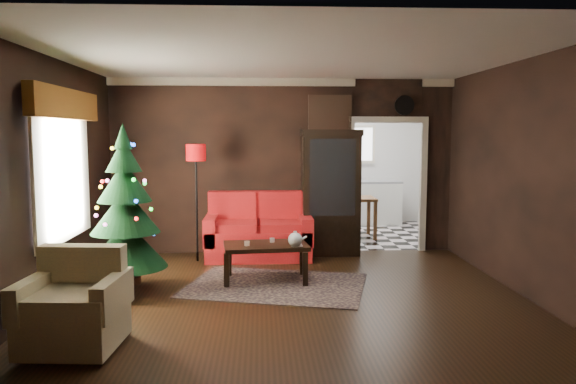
{
  "coord_description": "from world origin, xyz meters",
  "views": [
    {
      "loc": [
        -0.37,
        -6.43,
        1.92
      ],
      "look_at": [
        0.0,
        0.9,
        1.15
      ],
      "focal_mm": 34.51,
      "sensor_mm": 36.0,
      "label": 1
    }
  ],
  "objects_px": {
    "floor_lamp": "(197,207)",
    "armchair": "(73,300)",
    "coffee_table": "(266,262)",
    "loveseat": "(259,226)",
    "curio_cabinet": "(331,195)",
    "wall_clock": "(404,105)",
    "kitchen_table": "(355,217)",
    "christmas_tree": "(125,207)",
    "teapot": "(295,239)"
  },
  "relations": [
    {
      "from": "floor_lamp",
      "to": "armchair",
      "type": "relative_size",
      "value": 2.21
    },
    {
      "from": "floor_lamp",
      "to": "coffee_table",
      "type": "distance_m",
      "value": 1.69
    },
    {
      "from": "loveseat",
      "to": "curio_cabinet",
      "type": "bearing_deg",
      "value": 10.83
    },
    {
      "from": "curio_cabinet",
      "to": "wall_clock",
      "type": "xyz_separation_m",
      "value": [
        1.2,
        0.18,
        1.43
      ]
    },
    {
      "from": "curio_cabinet",
      "to": "armchair",
      "type": "height_order",
      "value": "curio_cabinet"
    },
    {
      "from": "armchair",
      "to": "kitchen_table",
      "type": "bearing_deg",
      "value": 61.45
    },
    {
      "from": "christmas_tree",
      "to": "armchair",
      "type": "distance_m",
      "value": 1.89
    },
    {
      "from": "armchair",
      "to": "loveseat",
      "type": "bearing_deg",
      "value": 70.24
    },
    {
      "from": "teapot",
      "to": "kitchen_table",
      "type": "xyz_separation_m",
      "value": [
        1.33,
        3.23,
        -0.22
      ]
    },
    {
      "from": "floor_lamp",
      "to": "teapot",
      "type": "distance_m",
      "value": 2.0
    },
    {
      "from": "coffee_table",
      "to": "kitchen_table",
      "type": "bearing_deg",
      "value": 60.71
    },
    {
      "from": "wall_clock",
      "to": "kitchen_table",
      "type": "distance_m",
      "value": 2.43
    },
    {
      "from": "loveseat",
      "to": "armchair",
      "type": "distance_m",
      "value": 3.97
    },
    {
      "from": "christmas_tree",
      "to": "floor_lamp",
      "type": "bearing_deg",
      "value": 68.2
    },
    {
      "from": "christmas_tree",
      "to": "curio_cabinet",
      "type": "bearing_deg",
      "value": 36.74
    },
    {
      "from": "curio_cabinet",
      "to": "armchair",
      "type": "xyz_separation_m",
      "value": [
        -2.78,
        -3.83,
        -0.49
      ]
    },
    {
      "from": "loveseat",
      "to": "kitchen_table",
      "type": "distance_m",
      "value": 2.45
    },
    {
      "from": "floor_lamp",
      "to": "armchair",
      "type": "bearing_deg",
      "value": -101.58
    },
    {
      "from": "christmas_tree",
      "to": "coffee_table",
      "type": "xyz_separation_m",
      "value": [
        1.69,
        0.44,
        -0.8
      ]
    },
    {
      "from": "coffee_table",
      "to": "teapot",
      "type": "distance_m",
      "value": 0.54
    },
    {
      "from": "curio_cabinet",
      "to": "floor_lamp",
      "type": "distance_m",
      "value": 2.12
    },
    {
      "from": "curio_cabinet",
      "to": "wall_clock",
      "type": "height_order",
      "value": "wall_clock"
    },
    {
      "from": "loveseat",
      "to": "kitchen_table",
      "type": "relative_size",
      "value": 2.27
    },
    {
      "from": "armchair",
      "to": "wall_clock",
      "type": "height_order",
      "value": "wall_clock"
    },
    {
      "from": "coffee_table",
      "to": "wall_clock",
      "type": "height_order",
      "value": "wall_clock"
    },
    {
      "from": "loveseat",
      "to": "wall_clock",
      "type": "distance_m",
      "value": 3.04
    },
    {
      "from": "floor_lamp",
      "to": "wall_clock",
      "type": "bearing_deg",
      "value": 9.86
    },
    {
      "from": "curio_cabinet",
      "to": "christmas_tree",
      "type": "distance_m",
      "value": 3.42
    },
    {
      "from": "christmas_tree",
      "to": "teapot",
      "type": "relative_size",
      "value": 9.09
    },
    {
      "from": "coffee_table",
      "to": "christmas_tree",
      "type": "bearing_deg",
      "value": -165.35
    },
    {
      "from": "floor_lamp",
      "to": "kitchen_table",
      "type": "bearing_deg",
      "value": 33.71
    },
    {
      "from": "curio_cabinet",
      "to": "kitchen_table",
      "type": "xyz_separation_m",
      "value": [
        0.65,
        1.43,
        -0.57
      ]
    },
    {
      "from": "loveseat",
      "to": "christmas_tree",
      "type": "bearing_deg",
      "value": -131.05
    },
    {
      "from": "loveseat",
      "to": "teapot",
      "type": "bearing_deg",
      "value": -73.48
    },
    {
      "from": "floor_lamp",
      "to": "kitchen_table",
      "type": "relative_size",
      "value": 2.51
    },
    {
      "from": "teapot",
      "to": "kitchen_table",
      "type": "relative_size",
      "value": 0.27
    },
    {
      "from": "loveseat",
      "to": "wall_clock",
      "type": "height_order",
      "value": "wall_clock"
    },
    {
      "from": "curio_cabinet",
      "to": "kitchen_table",
      "type": "height_order",
      "value": "curio_cabinet"
    },
    {
      "from": "floor_lamp",
      "to": "coffee_table",
      "type": "bearing_deg",
      "value": -49.82
    },
    {
      "from": "teapot",
      "to": "wall_clock",
      "type": "distance_m",
      "value": 3.26
    },
    {
      "from": "loveseat",
      "to": "christmas_tree",
      "type": "distance_m",
      "value": 2.48
    },
    {
      "from": "teapot",
      "to": "coffee_table",
      "type": "bearing_deg",
      "value": 151.96
    },
    {
      "from": "loveseat",
      "to": "coffee_table",
      "type": "distance_m",
      "value": 1.41
    },
    {
      "from": "kitchen_table",
      "to": "christmas_tree",
      "type": "bearing_deg",
      "value": -134.28
    },
    {
      "from": "armchair",
      "to": "wall_clock",
      "type": "xyz_separation_m",
      "value": [
        3.98,
        4.01,
        1.92
      ]
    },
    {
      "from": "teapot",
      "to": "wall_clock",
      "type": "bearing_deg",
      "value": 46.48
    },
    {
      "from": "armchair",
      "to": "coffee_table",
      "type": "distance_m",
      "value": 2.83
    },
    {
      "from": "armchair",
      "to": "teapot",
      "type": "xyz_separation_m",
      "value": [
        2.1,
        2.03,
        0.13
      ]
    },
    {
      "from": "christmas_tree",
      "to": "kitchen_table",
      "type": "relative_size",
      "value": 2.5
    },
    {
      "from": "armchair",
      "to": "coffee_table",
      "type": "relative_size",
      "value": 0.79
    }
  ]
}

